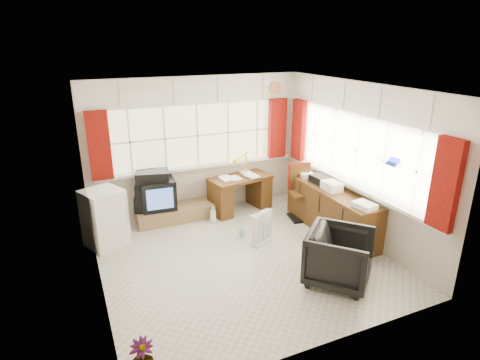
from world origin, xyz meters
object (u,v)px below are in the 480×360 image
at_px(crt_tv, 158,194).
at_px(credenza, 331,210).
at_px(mini_fridge, 104,218).
at_px(desk_lamp, 246,159).
at_px(radiator, 262,231).
at_px(tv_bench, 176,213).
at_px(office_chair, 339,257).
at_px(task_chair, 300,189).
at_px(desk, 240,192).

bearing_deg(crt_tv, credenza, -32.02).
bearing_deg(mini_fridge, credenza, -16.47).
relative_size(desk_lamp, radiator, 0.85).
xyz_separation_m(credenza, tv_bench, (-2.28, 1.52, -0.26)).
relative_size(desk_lamp, office_chair, 0.57).
distance_m(task_chair, crt_tv, 2.56).
height_order(tv_bench, crt_tv, crt_tv).
bearing_deg(task_chair, credenza, -78.05).
bearing_deg(credenza, tv_bench, 146.30).
distance_m(crt_tv, mini_fridge, 1.12).
bearing_deg(desk, desk_lamp, 16.81).
height_order(desk_lamp, tv_bench, desk_lamp).
xyz_separation_m(office_chair, credenza, (0.81, 1.29, 0.01)).
bearing_deg(mini_fridge, task_chair, -5.21).
height_order(office_chair, credenza, credenza).
relative_size(desk_lamp, crt_tv, 0.75).
bearing_deg(radiator, task_chair, 31.04).
height_order(credenza, tv_bench, credenza).
bearing_deg(desk, task_chair, -38.71).
bearing_deg(task_chair, tv_bench, 159.73).
distance_m(office_chair, tv_bench, 3.18).
relative_size(radiator, tv_bench, 0.39).
bearing_deg(radiator, office_chair, -71.28).
relative_size(task_chair, tv_bench, 0.71).
distance_m(radiator, tv_bench, 1.77).
bearing_deg(desk, office_chair, -85.28).
bearing_deg(desk_lamp, tv_bench, 178.39).
xyz_separation_m(office_chair, mini_fridge, (-2.72, 2.33, 0.09)).
bearing_deg(task_chair, desk_lamp, 134.94).
xyz_separation_m(radiator, tv_bench, (-1.01, 1.45, -0.10)).
relative_size(credenza, mini_fridge, 2.17).
distance_m(office_chair, radiator, 1.44).
bearing_deg(desk, radiator, -99.63).
xyz_separation_m(tv_bench, mini_fridge, (-1.25, -0.48, 0.34)).
bearing_deg(tv_bench, crt_tv, 163.90).
relative_size(task_chair, radiator, 1.80).
height_order(office_chair, crt_tv, crt_tv).
distance_m(radiator, crt_tv, 2.03).
bearing_deg(mini_fridge, office_chair, -40.59).
bearing_deg(crt_tv, tv_bench, -16.10).
height_order(desk, mini_fridge, mini_fridge).
bearing_deg(office_chair, mini_fridge, 97.09).
distance_m(credenza, mini_fridge, 3.68).
height_order(radiator, mini_fridge, mini_fridge).
xyz_separation_m(task_chair, credenza, (0.16, -0.74, -0.14)).
bearing_deg(task_chair, radiator, -148.96).
bearing_deg(office_chair, crt_tv, 78.90).
bearing_deg(office_chair, credenza, 15.50).
relative_size(office_chair, tv_bench, 0.59).
bearing_deg(tv_bench, credenza, -33.70).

